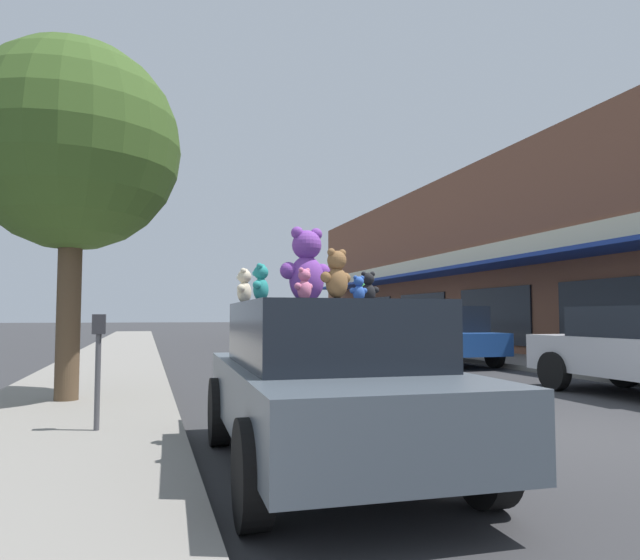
{
  "coord_description": "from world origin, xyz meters",
  "views": [
    {
      "loc": [
        -4.79,
        -5.43,
        1.38
      ],
      "look_at": [
        -2.61,
        1.7,
        1.85
      ],
      "focal_mm": 32.0,
      "sensor_mm": 36.0,
      "label": 1
    }
  ],
  "objects": [
    {
      "name": "parking_meter",
      "position": [
        -5.29,
        1.34,
        0.94
      ],
      "size": [
        0.14,
        0.1,
        1.27
      ],
      "color": "#4C4C51",
      "rests_on": "sidewalk_near"
    },
    {
      "name": "teddy_bear_pink",
      "position": [
        -3.57,
        -1.02,
        1.63
      ],
      "size": [
        0.19,
        0.16,
        0.26
      ],
      "rotation": [
        0.0,
        0.0,
        3.67
      ],
      "color": "pink",
      "rests_on": "plush_art_car"
    },
    {
      "name": "ground_plane",
      "position": [
        0.0,
        0.0,
        0.0
      ],
      "size": [
        260.0,
        260.0,
        0.0
      ],
      "primitive_type": "plane",
      "color": "#333335"
    },
    {
      "name": "teddy_bear_blue",
      "position": [
        -2.99,
        -0.71,
        1.62
      ],
      "size": [
        0.17,
        0.11,
        0.23
      ],
      "rotation": [
        0.0,
        0.0,
        3.19
      ],
      "color": "blue",
      "rests_on": "plush_art_car"
    },
    {
      "name": "parked_car_far_right",
      "position": [
        3.31,
        9.21,
        0.88
      ],
      "size": [
        1.89,
        4.34,
        1.65
      ],
      "color": "#1E4793",
      "rests_on": "ground_plane"
    },
    {
      "name": "sidewalk_near",
      "position": [
        -5.75,
        0.0,
        0.06
      ],
      "size": [
        2.78,
        90.0,
        0.13
      ],
      "color": "gray",
      "rests_on": "ground_plane"
    },
    {
      "name": "teddy_bear_teal",
      "position": [
        -3.84,
        -0.55,
        1.67
      ],
      "size": [
        0.19,
        0.25,
        0.33
      ],
      "rotation": [
        0.0,
        0.0,
        4.24
      ],
      "color": "teal",
      "rests_on": "plush_art_car"
    },
    {
      "name": "storefront_row",
      "position": [
        13.38,
        12.28,
        3.63
      ],
      "size": [
        14.22,
        38.88,
        7.27
      ],
      "color": "brown",
      "rests_on": "ground_plane"
    },
    {
      "name": "teddy_bear_green",
      "position": [
        -2.69,
        -0.01,
        1.61
      ],
      "size": [
        0.12,
        0.17,
        0.22
      ],
      "rotation": [
        0.0,
        0.0,
        4.32
      ],
      "color": "green",
      "rests_on": "plush_art_car"
    },
    {
      "name": "teddy_bear_brown",
      "position": [
        -3.46,
        -1.5,
        1.68
      ],
      "size": [
        0.28,
        0.2,
        0.36
      ],
      "rotation": [
        0.0,
        0.0,
        3.5
      ],
      "color": "olive",
      "rests_on": "plush_art_car"
    },
    {
      "name": "teddy_bear_cream",
      "position": [
        -3.86,
        0.22,
        1.67
      ],
      "size": [
        0.2,
        0.26,
        0.35
      ],
      "rotation": [
        0.0,
        0.0,
        4.3
      ],
      "color": "beige",
      "rests_on": "plush_art_car"
    },
    {
      "name": "teddy_bear_black",
      "position": [
        -2.69,
        -0.18,
        1.66
      ],
      "size": [
        0.24,
        0.15,
        0.31
      ],
      "rotation": [
        0.0,
        0.0,
        3.0
      ],
      "color": "black",
      "rests_on": "plush_art_car"
    },
    {
      "name": "teddy_bear_giant",
      "position": [
        -3.31,
        -0.14,
        1.86
      ],
      "size": [
        0.55,
        0.36,
        0.73
      ],
      "rotation": [
        0.0,
        0.0,
        3.35
      ],
      "color": "purple",
      "rests_on": "plush_art_car"
    },
    {
      "name": "street_tree",
      "position": [
        -5.91,
        3.89,
        3.97
      ],
      "size": [
        3.22,
        3.22,
        5.47
      ],
      "color": "brown",
      "rests_on": "sidewalk_near"
    },
    {
      "name": "plush_art_car",
      "position": [
        -3.22,
        -0.48,
        0.8
      ],
      "size": [
        2.02,
        4.1,
        1.51
      ],
      "rotation": [
        0.0,
        0.0,
        -0.04
      ],
      "color": "#4C5660",
      "rests_on": "ground_plane"
    }
  ]
}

